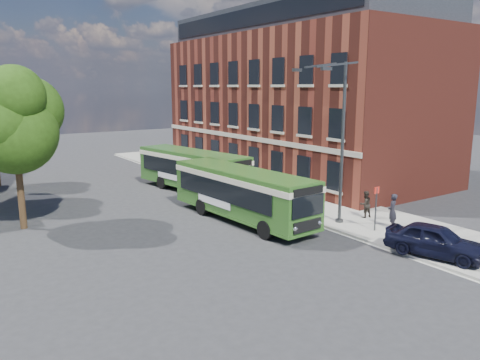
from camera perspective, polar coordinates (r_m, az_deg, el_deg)
ground at (r=25.51m, az=0.47°, el=-6.25°), size 120.00×120.00×0.00m
pavement at (r=35.72m, az=2.46°, el=-1.01°), size 6.00×48.00×0.15m
kerb_line at (r=34.05m, az=-1.67°, el=-1.74°), size 0.12×48.00×0.01m
brick_office at (r=42.41m, az=7.02°, el=10.26°), size 12.10×26.00×14.20m
street_lamp at (r=26.08m, az=11.84°, el=4.68°), size 2.96×2.38×9.00m
bus_stop_sign at (r=25.78m, az=16.24°, el=-3.04°), size 0.35×0.08×2.52m
bus_front at (r=27.01m, az=0.23°, el=-1.23°), size 3.24×10.81×3.02m
bus_rear at (r=34.85m, az=-5.81°, el=1.57°), size 4.27×10.68×3.02m
parked_car at (r=23.01m, az=22.72°, el=-6.79°), size 2.94×4.70×1.49m
pedestrian_a at (r=26.62m, az=18.08°, el=-3.62°), size 0.83×0.77×1.89m
pedestrian_b at (r=28.33m, az=15.02°, el=-2.87°), size 0.87×0.73×1.59m
tree_left at (r=27.55m, az=-25.69°, el=6.63°), size 5.22×4.96×8.81m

